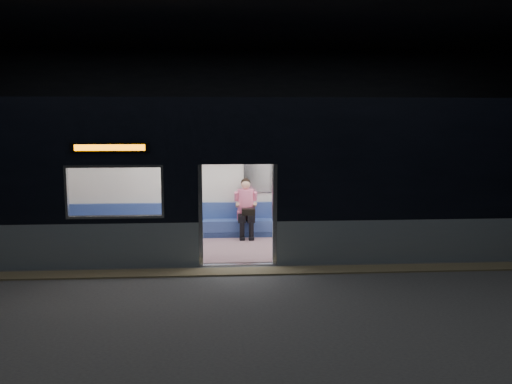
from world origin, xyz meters
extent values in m
cube|color=#47494C|center=(0.00, 0.00, -0.01)|extent=(24.00, 14.00, 0.01)
cube|color=black|center=(0.00, 6.98, 2.50)|extent=(24.00, 0.04, 5.00)
cube|color=black|center=(0.00, -6.98, 2.50)|extent=(24.00, 0.04, 5.00)
cube|color=#8C7F59|center=(0.00, 0.55, 0.01)|extent=(22.80, 0.50, 0.03)
cube|color=#8797A1|center=(4.85, 1.06, 0.45)|extent=(8.30, 0.12, 0.90)
cube|color=black|center=(4.85, 1.06, 2.05)|extent=(8.30, 0.12, 2.30)
cube|color=black|center=(0.00, 1.06, 2.62)|extent=(1.40, 0.12, 1.15)
cube|color=#B7BABC|center=(-0.74, 1.06, 1.02)|extent=(0.08, 0.14, 2.05)
cube|color=#B7BABC|center=(0.74, 1.06, 1.02)|extent=(0.08, 0.14, 2.05)
cube|color=black|center=(-2.45, 0.98, 2.39)|extent=(1.50, 0.04, 0.18)
cube|color=orange|center=(-2.45, 0.97, 2.39)|extent=(1.34, 0.03, 0.12)
cube|color=silver|center=(0.00, 3.94, 1.60)|extent=(18.00, 0.12, 3.20)
cube|color=black|center=(0.00, 2.50, 3.28)|extent=(18.00, 3.00, 0.15)
cube|color=#835F64|center=(0.00, 2.50, 0.02)|extent=(17.76, 2.76, 0.04)
cube|color=silver|center=(0.00, 2.50, 2.35)|extent=(17.76, 2.76, 0.10)
cube|color=#2E4287|center=(0.00, 3.62, 0.24)|extent=(11.00, 0.48, 0.41)
cube|color=#2E4287|center=(0.00, 3.81, 0.65)|extent=(11.00, 0.10, 0.40)
cube|color=#7F5D62|center=(-3.30, 1.41, 0.24)|extent=(4.40, 0.48, 0.41)
cube|color=#7F5D62|center=(3.30, 1.41, 0.24)|extent=(4.40, 0.48, 0.41)
cylinder|color=silver|center=(-0.95, 1.37, 1.17)|extent=(0.04, 0.04, 2.26)
cylinder|color=silver|center=(-0.95, 3.63, 1.17)|extent=(0.04, 0.04, 2.26)
cylinder|color=silver|center=(0.95, 1.37, 1.17)|extent=(0.04, 0.04, 2.26)
cylinder|color=silver|center=(0.95, 3.63, 1.17)|extent=(0.04, 0.04, 2.26)
cylinder|color=silver|center=(0.00, 3.58, 1.95)|extent=(11.00, 0.03, 0.03)
cube|color=black|center=(0.17, 3.38, 0.53)|extent=(0.18, 0.50, 0.17)
cube|color=black|center=(0.40, 3.38, 0.53)|extent=(0.18, 0.50, 0.17)
cylinder|color=black|center=(0.17, 3.16, 0.26)|extent=(0.12, 0.12, 0.43)
cylinder|color=black|center=(0.40, 3.16, 0.26)|extent=(0.12, 0.12, 0.43)
cube|color=pink|center=(0.28, 3.59, 0.56)|extent=(0.42, 0.23, 0.21)
cylinder|color=pink|center=(0.28, 3.62, 0.93)|extent=(0.45, 0.45, 0.55)
sphere|color=tan|center=(0.28, 3.60, 1.32)|extent=(0.22, 0.22, 0.22)
sphere|color=black|center=(0.28, 3.64, 1.36)|extent=(0.23, 0.23, 0.23)
cube|color=black|center=(0.33, 3.30, 0.70)|extent=(0.35, 0.31, 0.16)
cube|color=white|center=(0.80, 3.85, 1.48)|extent=(1.01, 0.03, 0.66)
camera|label=1|loc=(-0.37, -9.57, 2.98)|focal=38.00mm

